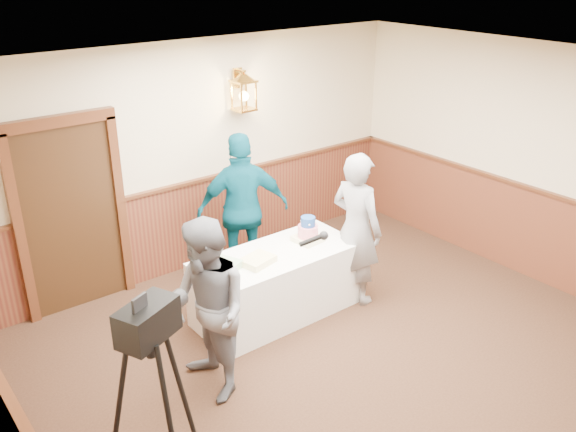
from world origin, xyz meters
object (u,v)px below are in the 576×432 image
at_px(display_table, 277,284).
at_px(assistant_p, 243,210).
at_px(sheet_cake_green, 223,267).
at_px(tiered_cake, 308,232).
at_px(tv_camera_rig, 158,420).
at_px(baker, 356,229).
at_px(sheet_cake_yellow, 258,260).
at_px(interviewer, 208,311).

height_order(display_table, assistant_p, assistant_p).
xyz_separation_m(sheet_cake_green, assistant_p, (0.82, 0.83, 0.13)).
distance_m(tiered_cake, tv_camera_rig, 3.02).
xyz_separation_m(baker, tv_camera_rig, (-3.06, -1.24, -0.12)).
bearing_deg(baker, display_table, 63.89).
bearing_deg(sheet_cake_yellow, sheet_cake_green, 166.11).
height_order(sheet_cake_yellow, interviewer, interviewer).
bearing_deg(assistant_p, tv_camera_rig, 68.35).
bearing_deg(display_table, tv_camera_rig, -144.99).
relative_size(interviewer, baker, 0.96).
bearing_deg(tv_camera_rig, interviewer, 19.18).
bearing_deg(baker, interviewer, 90.97).
bearing_deg(sheet_cake_yellow, interviewer, -148.01).
relative_size(display_table, tv_camera_rig, 1.07).
relative_size(assistant_p, tv_camera_rig, 1.10).
relative_size(baker, tv_camera_rig, 1.05).
bearing_deg(tiered_cake, tv_camera_rig, -149.60).
height_order(display_table, sheet_cake_green, sheet_cake_green).
bearing_deg(assistant_p, sheet_cake_green, 68.34).
bearing_deg(baker, tv_camera_rig, 102.75).
xyz_separation_m(sheet_cake_yellow, assistant_p, (0.45, 0.92, 0.14)).
distance_m(baker, assistant_p, 1.35).
bearing_deg(baker, tiered_cake, 47.97).
bearing_deg(interviewer, tiered_cake, 116.97).
bearing_deg(display_table, sheet_cake_yellow, -167.10).
distance_m(sheet_cake_yellow, tv_camera_rig, 2.36).
height_order(assistant_p, tv_camera_rig, assistant_p).
xyz_separation_m(sheet_cake_yellow, tv_camera_rig, (-1.86, -1.44, -0.03)).
bearing_deg(tiered_cake, baker, -32.78).
bearing_deg(sheet_cake_green, tv_camera_rig, -134.38).
xyz_separation_m(display_table, tv_camera_rig, (-2.15, -1.51, 0.38)).
relative_size(sheet_cake_yellow, interviewer, 0.20).
bearing_deg(interviewer, sheet_cake_yellow, 127.10).
bearing_deg(tv_camera_rig, tiered_cake, 6.62).
bearing_deg(tv_camera_rig, sheet_cake_yellow, 13.99).
bearing_deg(tv_camera_rig, assistant_p, 21.84).
relative_size(sheet_cake_yellow, tv_camera_rig, 0.20).
distance_m(tiered_cake, baker, 0.54).
height_order(tiered_cake, baker, baker).
relative_size(interviewer, tv_camera_rig, 1.01).
bearing_deg(sheet_cake_yellow, baker, -9.80).
bearing_deg(interviewer, baker, 105.32).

